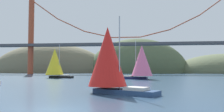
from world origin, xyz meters
TOP-DOWN VIEW (x-y plane):
  - ground_plane at (0.00, 0.00)m, footprint 360.00×360.00m
  - headland_right at (60.00, 135.00)m, footprint 63.58×44.00m
  - headland_center at (5.00, 135.00)m, footprint 66.36×44.00m
  - headland_left at (-55.00, 135.00)m, footprint 82.13×44.00m
  - suspension_bridge at (-0.00, 95.00)m, footprint 134.41×6.00m
  - sailboat_red_spinnaker at (2.14, 11.50)m, footprint 9.50×7.27m
  - sailboat_yellow_sail at (-20.11, 52.44)m, footprint 10.07×7.06m
  - sailboat_pink_spinnaker at (6.69, 47.03)m, footprint 9.91×6.78m
  - channel_buoy at (1.62, 21.81)m, footprint 1.10×1.10m

SIDE VIEW (x-z plane):
  - ground_plane at x=0.00m, z-range 0.00..0.00m
  - headland_right at x=60.00m, z-range -12.18..12.18m
  - headland_center at x=5.00m, z-range -22.64..22.64m
  - headland_left at x=-55.00m, z-range -19.97..19.97m
  - channel_buoy at x=1.62m, z-range -0.95..1.69m
  - sailboat_red_spinnaker at x=2.14m, z-range -0.43..8.89m
  - sailboat_yellow_sail at x=-20.11m, z-range -0.34..10.14m
  - sailboat_pink_spinnaker at x=6.69m, z-range -0.40..10.38m
  - suspension_bridge at x=0.00m, z-range -2.65..36.06m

